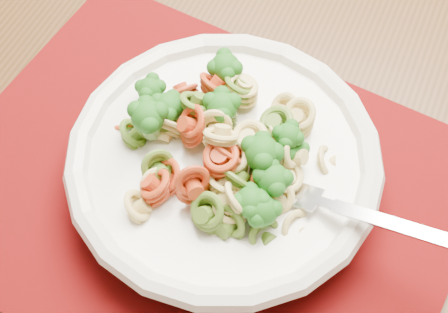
# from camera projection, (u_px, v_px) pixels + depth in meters

# --- Properties ---
(dining_table) EXTENTS (1.57, 1.22, 0.74)m
(dining_table) POSITION_uv_depth(u_px,v_px,m) (207.00, 99.00, 0.72)
(dining_table) COLOR #4C2C15
(dining_table) RESTS_ON ground
(placemat) EXTENTS (0.53, 0.47, 0.00)m
(placemat) POSITION_uv_depth(u_px,v_px,m) (201.00, 190.00, 0.54)
(placemat) COLOR #5A0309
(placemat) RESTS_ON dining_table
(pasta_bowl) EXTENTS (0.26, 0.26, 0.05)m
(pasta_bowl) POSITION_uv_depth(u_px,v_px,m) (224.00, 163.00, 0.52)
(pasta_bowl) COLOR white
(pasta_bowl) RESTS_ON placemat
(pasta_broccoli_heap) EXTENTS (0.22, 0.22, 0.06)m
(pasta_broccoli_heap) POSITION_uv_depth(u_px,v_px,m) (224.00, 153.00, 0.51)
(pasta_broccoli_heap) COLOR #F0D976
(pasta_broccoli_heap) RESTS_ON pasta_bowl
(fork) EXTENTS (0.18, 0.09, 0.08)m
(fork) POSITION_uv_depth(u_px,v_px,m) (304.00, 196.00, 0.49)
(fork) COLOR silver
(fork) RESTS_ON pasta_bowl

